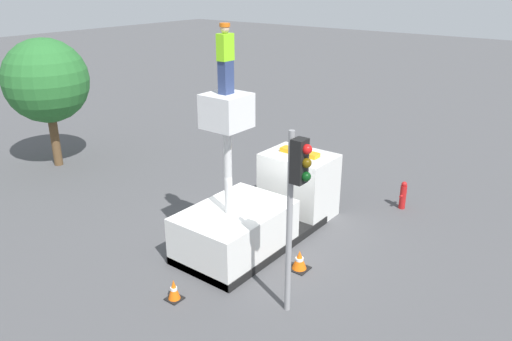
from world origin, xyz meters
The scene contains 8 objects.
ground_plane centered at (0.00, 0.00, 0.00)m, with size 120.00×120.00×0.00m, color #4C4C4F.
bucket_truck centered at (0.46, 0.00, 0.95)m, with size 5.84×2.33×4.80m.
worker centered at (-1.09, 0.00, 5.68)m, with size 0.40×0.26×1.75m.
traffic_light_pole centered at (-2.09, -2.85, 3.24)m, with size 0.34×0.57×4.57m.
fire_hydrant centered at (5.08, -2.66, 0.49)m, with size 0.46×0.22×1.01m.
traffic_cone_rear centered at (-3.51, -0.23, 0.27)m, with size 0.39×0.39×0.57m.
traffic_cone_curbside centered at (-0.40, -1.95, 0.27)m, with size 0.52×0.52×0.58m.
tree_left_bg centered at (0.13, 10.78, 3.63)m, with size 3.42×3.42×5.36m.
Camera 1 is at (-10.57, -8.31, 7.63)m, focal length 35.00 mm.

